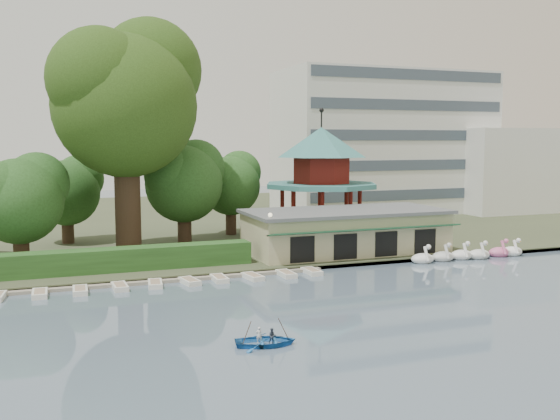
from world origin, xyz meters
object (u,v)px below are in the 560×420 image
dock (106,284)px  pavilion (321,170)px  rowboat_with_passengers (266,337)px  boathouse (346,230)px  big_tree (126,94)px

dock → pavilion: bearing=31.7°
rowboat_with_passengers → boathouse: bearing=54.5°
boathouse → pavilion: (2.00, 10.03, 5.11)m
boathouse → big_tree: bearing=161.7°
big_tree → rowboat_with_passengers: big_tree is taller
big_tree → dock: bearing=-106.1°
pavilion → rowboat_with_passengers: 36.83m
dock → rowboat_with_passengers: (6.57, -16.87, 0.34)m
dock → big_tree: (3.17, 11.01, 14.71)m
dock → big_tree: big_tree is taller
boathouse → rowboat_with_passengers: bearing=-125.5°
pavilion → boathouse: bearing=-101.3°
pavilion → big_tree: size_ratio=0.63×
dock → rowboat_with_passengers: 18.11m
pavilion → rowboat_with_passengers: pavilion is taller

